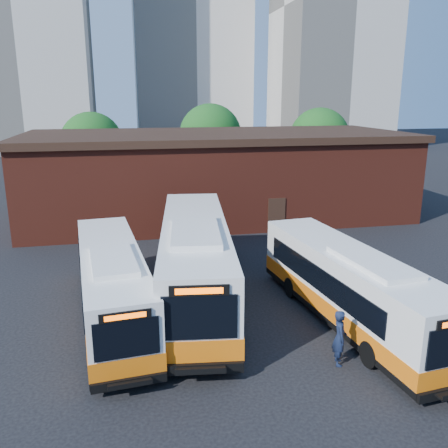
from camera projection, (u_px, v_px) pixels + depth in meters
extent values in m
plane|color=black|center=(311.00, 333.00, 18.71)|extent=(220.00, 220.00, 0.00)
cube|color=white|center=(112.00, 281.00, 19.59)|extent=(3.48, 11.28, 2.64)
cube|color=orange|center=(113.00, 298.00, 19.79)|extent=(3.53, 11.33, 0.65)
cube|color=black|center=(114.00, 308.00, 19.91)|extent=(3.52, 11.32, 0.23)
cube|color=black|center=(127.00, 339.00, 14.39)|extent=(2.00, 0.26, 1.25)
cube|color=black|center=(125.00, 316.00, 14.18)|extent=(1.57, 0.22, 0.30)
cube|color=#FF5905|center=(125.00, 317.00, 14.15)|extent=(1.24, 0.15, 0.17)
cube|color=black|center=(129.00, 383.00, 14.72)|extent=(2.36, 0.37, 0.30)
cube|color=black|center=(130.00, 384.00, 14.50)|extent=(1.37, 0.49, 0.06)
cube|color=black|center=(131.00, 385.00, 14.33)|extent=(1.34, 0.17, 0.17)
cube|color=black|center=(81.00, 275.00, 19.52)|extent=(0.93, 8.61, 0.97)
cube|color=black|center=(140.00, 269.00, 20.21)|extent=(0.93, 8.61, 0.97)
cube|color=white|center=(113.00, 259.00, 17.95)|extent=(1.99, 4.03, 0.20)
cylinder|color=black|center=(90.00, 348.00, 16.69)|extent=(0.39, 0.95, 0.92)
cylinder|color=black|center=(151.00, 339.00, 17.31)|extent=(0.39, 0.95, 0.92)
cylinder|color=black|center=(85.00, 284.00, 22.31)|extent=(0.39, 0.95, 0.92)
cylinder|color=black|center=(131.00, 279.00, 22.93)|extent=(0.39, 0.95, 0.92)
cube|color=white|center=(195.00, 257.00, 21.47)|extent=(4.45, 13.60, 3.17)
cube|color=orange|center=(195.00, 276.00, 21.71)|extent=(4.51, 13.66, 0.78)
cube|color=black|center=(196.00, 288.00, 21.85)|extent=(4.50, 13.65, 0.28)
cube|color=black|center=(200.00, 318.00, 14.93)|extent=(2.40, 0.36, 1.50)
cube|color=black|center=(199.00, 291.00, 14.68)|extent=(1.89, 0.30, 0.36)
cube|color=#FF5905|center=(199.00, 291.00, 14.64)|extent=(1.49, 0.21, 0.20)
cube|color=black|center=(200.00, 369.00, 15.33)|extent=(2.83, 0.50, 0.36)
cube|color=black|center=(201.00, 370.00, 15.06)|extent=(1.65, 0.62, 0.07)
cube|color=black|center=(201.00, 371.00, 14.84)|extent=(1.61, 0.24, 0.20)
cube|color=black|center=(163.00, 249.00, 21.71)|extent=(1.33, 10.34, 1.17)
cube|color=black|center=(226.00, 247.00, 21.93)|extent=(1.33, 10.34, 1.17)
cube|color=white|center=(195.00, 231.00, 19.42)|extent=(2.49, 4.87, 0.24)
cylinder|color=black|center=(164.00, 326.00, 18.10)|extent=(0.49, 1.15, 1.11)
cylinder|color=black|center=(231.00, 323.00, 18.30)|extent=(0.49, 1.15, 1.11)
cylinder|color=black|center=(170.00, 261.00, 25.16)|extent=(0.49, 1.15, 1.11)
cylinder|color=black|center=(218.00, 260.00, 25.36)|extent=(0.49, 1.15, 1.11)
cube|color=white|center=(349.00, 284.00, 19.19)|extent=(3.62, 11.45, 2.67)
cube|color=orange|center=(348.00, 302.00, 19.40)|extent=(3.67, 11.50, 0.66)
cube|color=black|center=(347.00, 312.00, 19.52)|extent=(3.66, 11.49, 0.23)
cube|color=black|center=(318.00, 279.00, 19.11)|extent=(1.02, 8.73, 0.98)
cube|color=black|center=(370.00, 272.00, 19.84)|extent=(1.02, 8.73, 0.98)
cube|color=white|center=(373.00, 262.00, 17.53)|extent=(2.05, 4.09, 0.21)
cylinder|color=black|center=(371.00, 354.00, 16.25)|extent=(0.40, 0.97, 0.94)
cylinder|color=black|center=(423.00, 344.00, 16.90)|extent=(0.40, 0.97, 0.94)
cylinder|color=black|center=(291.00, 287.00, 21.94)|extent=(0.40, 0.97, 0.94)
cylinder|color=black|center=(333.00, 282.00, 22.59)|extent=(0.40, 0.97, 0.94)
imported|color=#131C37|center=(340.00, 338.00, 16.30)|extent=(0.65, 0.83, 1.99)
cube|color=maroon|center=(217.00, 177.00, 36.85)|extent=(28.00, 12.00, 6.00)
cube|color=black|center=(216.00, 136.00, 36.03)|extent=(28.60, 12.60, 0.50)
cube|color=black|center=(276.00, 216.00, 32.20)|extent=(1.20, 0.08, 2.40)
cylinder|color=#382314|center=(94.00, 177.00, 46.68)|extent=(0.36, 0.36, 2.70)
sphere|color=#144917|center=(92.00, 143.00, 45.82)|extent=(6.00, 6.00, 6.00)
cylinder|color=#382314|center=(211.00, 169.00, 50.87)|extent=(0.36, 0.36, 2.95)
sphere|color=#144917|center=(210.00, 135.00, 49.93)|extent=(6.56, 6.56, 6.56)
cylinder|color=#382314|center=(318.00, 171.00, 50.20)|extent=(0.36, 0.36, 2.81)
sphere|color=#144917|center=(319.00, 138.00, 49.30)|extent=(6.24, 6.24, 6.24)
cube|color=beige|center=(333.00, 8.00, 82.62)|extent=(18.00, 18.00, 48.00)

